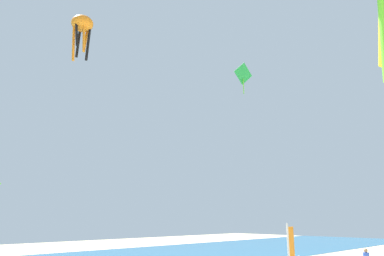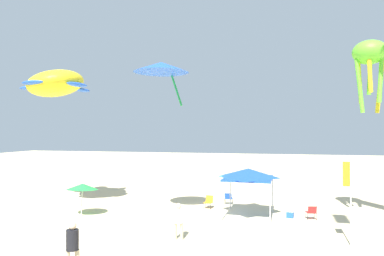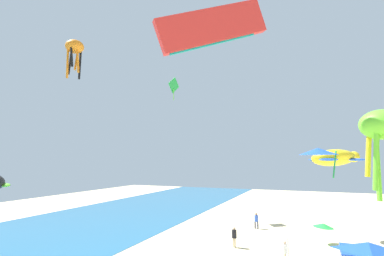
% 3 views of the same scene
% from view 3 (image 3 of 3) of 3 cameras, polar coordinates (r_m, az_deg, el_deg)
% --- Properties ---
extents(ocean_strip, '(120.00, 22.14, 0.02)m').
position_cam_3_polar(ocean_strip, '(37.13, -26.28, -18.41)').
color(ocean_strip, '#28668E').
rests_on(ocean_strip, ground).
extents(canopy_tent, '(2.93, 3.33, 2.90)m').
position_cam_3_polar(canopy_tent, '(22.37, 31.88, -19.66)').
color(canopy_tent, '#B7B7BC').
rests_on(canopy_tent, ground).
extents(beach_umbrella, '(1.90, 1.92, 2.04)m').
position_cam_3_polar(beach_umbrella, '(31.93, 24.81, -17.28)').
color(beach_umbrella, silver).
rests_on(beach_umbrella, ground).
extents(person_watching_sky, '(0.44, 0.49, 1.83)m').
position_cam_3_polar(person_watching_sky, '(36.55, 12.76, -17.42)').
color(person_watching_sky, '#33384C').
rests_on(person_watching_sky, ground).
extents(person_kite_handler, '(0.44, 0.44, 1.86)m').
position_cam_3_polar(person_kite_handler, '(28.70, 8.45, -20.49)').
color(person_kite_handler, '#C6B28C').
rests_on(person_kite_handler, ground).
extents(person_beachcomber, '(0.46, 0.41, 1.72)m').
position_cam_3_polar(person_beachcomber, '(25.43, 18.09, -22.25)').
color(person_beachcomber, '#C6B28C').
rests_on(person_beachcomber, ground).
extents(kite_octopus_lime, '(1.83, 1.83, 4.07)m').
position_cam_3_polar(kite_octopus_lime, '(15.12, 33.82, -0.24)').
color(kite_octopus_lime, '#66D82D').
extents(kite_parafoil_red, '(4.16, 4.69, 3.51)m').
position_cam_3_polar(kite_parafoil_red, '(14.77, 4.16, 19.53)').
color(kite_parafoil_red, red).
extents(kite_diamond_green, '(2.51, 0.66, 3.66)m').
position_cam_3_polar(kite_diamond_green, '(44.64, -3.68, 8.38)').
color(kite_diamond_green, green).
extents(kite_delta_blue, '(4.17, 4.17, 2.47)m').
position_cam_3_polar(kite_delta_blue, '(26.21, 23.92, -4.31)').
color(kite_delta_blue, blue).
extents(kite_turtle_yellow, '(6.06, 6.09, 2.31)m').
position_cam_3_polar(kite_turtle_yellow, '(34.37, 26.58, -5.38)').
color(kite_turtle_yellow, yellow).
extents(kite_octopus_orange, '(1.65, 1.65, 3.66)m').
position_cam_3_polar(kite_octopus_orange, '(29.31, -22.46, 14.47)').
color(kite_octopus_orange, orange).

